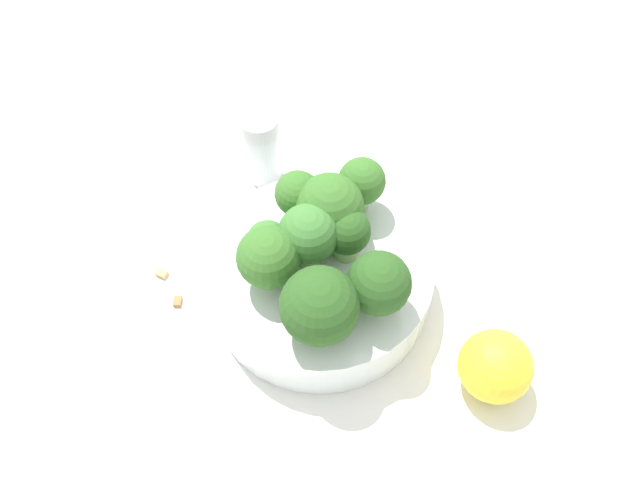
% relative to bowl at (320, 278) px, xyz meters
% --- Properties ---
extents(ground_plane, '(3.00, 3.00, 0.00)m').
position_rel_bowl_xyz_m(ground_plane, '(0.00, 0.00, -0.02)').
color(ground_plane, white).
extents(bowl, '(0.18, 0.18, 0.05)m').
position_rel_bowl_xyz_m(bowl, '(0.00, 0.00, 0.00)').
color(bowl, silver).
rests_on(bowl, ground_plane).
extents(broccoli_floret_0, '(0.04, 0.04, 0.05)m').
position_rel_bowl_xyz_m(broccoli_floret_0, '(0.00, 0.02, 0.05)').
color(broccoli_floret_0, '#84AD66').
rests_on(broccoli_floret_0, bowl).
extents(broccoli_floret_1, '(0.06, 0.06, 0.06)m').
position_rel_bowl_xyz_m(broccoli_floret_1, '(0.05, -0.02, 0.06)').
color(broccoli_floret_1, '#84AD66').
rests_on(broccoli_floret_1, bowl).
extents(broccoli_floret_2, '(0.05, 0.05, 0.06)m').
position_rel_bowl_xyz_m(broccoli_floret_2, '(0.05, 0.02, 0.06)').
color(broccoli_floret_2, '#7A9E5B').
rests_on(broccoli_floret_2, bowl).
extents(broccoli_floret_3, '(0.05, 0.05, 0.06)m').
position_rel_bowl_xyz_m(broccoli_floret_3, '(-0.01, -0.01, 0.06)').
color(broccoli_floret_3, '#84AD66').
rests_on(broccoli_floret_3, bowl).
extents(broccoli_floret_4, '(0.03, 0.03, 0.04)m').
position_rel_bowl_xyz_m(broccoli_floret_4, '(-0.02, -0.04, 0.05)').
color(broccoli_floret_4, '#84AD66').
rests_on(broccoli_floret_4, bowl).
extents(broccoli_floret_5, '(0.05, 0.05, 0.06)m').
position_rel_bowl_xyz_m(broccoli_floret_5, '(-0.02, 0.02, 0.06)').
color(broccoli_floret_5, '#84AD66').
rests_on(broccoli_floret_5, bowl).
extents(broccoli_floret_6, '(0.04, 0.04, 0.05)m').
position_rel_bowl_xyz_m(broccoli_floret_6, '(-0.05, -0.00, 0.06)').
color(broccoli_floret_6, '#84AD66').
rests_on(broccoli_floret_6, bowl).
extents(broccoli_floret_7, '(0.05, 0.05, 0.06)m').
position_rel_bowl_xyz_m(broccoli_floret_7, '(0.00, -0.04, 0.06)').
color(broccoli_floret_7, '#84AD66').
rests_on(broccoli_floret_7, bowl).
extents(broccoli_floret_8, '(0.04, 0.04, 0.05)m').
position_rel_bowl_xyz_m(broccoli_floret_8, '(-0.04, 0.05, 0.06)').
color(broccoli_floret_8, '#8EB770').
rests_on(broccoli_floret_8, bowl).
extents(pepper_shaker, '(0.03, 0.03, 0.08)m').
position_rel_bowl_xyz_m(pepper_shaker, '(-0.14, -0.00, 0.01)').
color(pepper_shaker, silver).
rests_on(pepper_shaker, ground_plane).
extents(lemon_wedge, '(0.06, 0.06, 0.06)m').
position_rel_bowl_xyz_m(lemon_wedge, '(0.12, 0.09, 0.00)').
color(lemon_wedge, yellow).
rests_on(lemon_wedge, ground_plane).
extents(almond_crumb_0, '(0.01, 0.01, 0.01)m').
position_rel_bowl_xyz_m(almond_crumb_0, '(-0.04, -0.12, -0.02)').
color(almond_crumb_0, olive).
rests_on(almond_crumb_0, ground_plane).
extents(almond_crumb_1, '(0.01, 0.01, 0.01)m').
position_rel_bowl_xyz_m(almond_crumb_1, '(-0.07, -0.12, -0.02)').
color(almond_crumb_1, tan).
rests_on(almond_crumb_1, ground_plane).
extents(almond_crumb_2, '(0.01, 0.01, 0.01)m').
position_rel_bowl_xyz_m(almond_crumb_2, '(0.11, 0.11, -0.02)').
color(almond_crumb_2, '#AD7F4C').
rests_on(almond_crumb_2, ground_plane).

